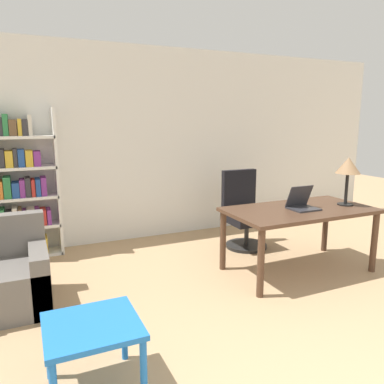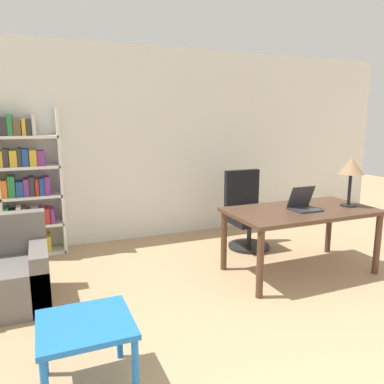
% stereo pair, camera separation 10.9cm
% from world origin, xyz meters
% --- Properties ---
extents(wall_back, '(8.00, 0.06, 2.70)m').
position_xyz_m(wall_back, '(0.00, 4.53, 1.35)').
color(wall_back, white).
rests_on(wall_back, ground_plane).
extents(desk, '(1.64, 0.87, 0.73)m').
position_xyz_m(desk, '(1.08, 2.59, 0.64)').
color(desk, '#4C3323').
rests_on(desk, ground_plane).
extents(laptop, '(0.30, 0.26, 0.26)m').
position_xyz_m(laptop, '(1.09, 2.57, 0.78)').
color(laptop, '#2D2D33').
rests_on(laptop, desk).
extents(table_lamp, '(0.28, 0.28, 0.55)m').
position_xyz_m(table_lamp, '(1.68, 2.51, 1.17)').
color(table_lamp, black).
rests_on(table_lamp, desk).
extents(office_chair, '(0.55, 0.55, 1.03)m').
position_xyz_m(office_chair, '(0.98, 3.59, 0.45)').
color(office_chair, black).
rests_on(office_chair, ground_plane).
extents(side_table_blue, '(0.58, 0.55, 0.47)m').
position_xyz_m(side_table_blue, '(-1.38, 1.56, 0.39)').
color(side_table_blue, blue).
rests_on(side_table_blue, ground_plane).
extents(armchair, '(0.78, 0.77, 0.82)m').
position_xyz_m(armchair, '(-1.94, 2.99, 0.28)').
color(armchair, '#66605B').
rests_on(armchair, ground_plane).
extents(bookshelf, '(0.74, 0.28, 1.85)m').
position_xyz_m(bookshelf, '(-1.72, 4.34, 0.84)').
color(bookshelf, white).
rests_on(bookshelf, ground_plane).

